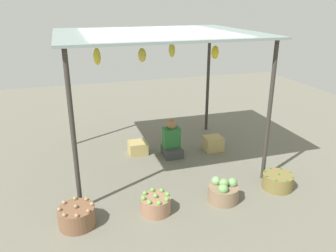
# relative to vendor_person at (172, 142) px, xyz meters

# --- Properties ---
(ground_plane) EXTENTS (14.00, 14.00, 0.00)m
(ground_plane) POSITION_rel_vendor_person_xyz_m (-0.32, -0.11, -0.30)
(ground_plane) COLOR slate
(market_stall_structure) EXTENTS (3.47, 2.84, 2.46)m
(market_stall_structure) POSITION_rel_vendor_person_xyz_m (-0.32, -0.11, 2.00)
(market_stall_structure) COLOR #38332D
(market_stall_structure) RESTS_ON ground
(vendor_person) EXTENTS (0.36, 0.44, 0.78)m
(vendor_person) POSITION_rel_vendor_person_xyz_m (0.00, 0.00, 0.00)
(vendor_person) COLOR #3D403F
(vendor_person) RESTS_ON ground
(basket_potatoes) EXTENTS (0.51, 0.51, 0.34)m
(basket_potatoes) POSITION_rel_vendor_person_xyz_m (-1.97, -1.80, -0.15)
(basket_potatoes) COLOR brown
(basket_potatoes) RESTS_ON ground
(basket_green_apples) EXTENTS (0.45, 0.45, 0.31)m
(basket_green_apples) POSITION_rel_vendor_person_xyz_m (-0.84, -1.83, -0.17)
(basket_green_apples) COLOR #9C7155
(basket_green_apples) RESTS_ON ground
(basket_cabbages) EXTENTS (0.48, 0.48, 0.39)m
(basket_cabbages) POSITION_rel_vendor_person_xyz_m (0.26, -1.84, -0.14)
(basket_cabbages) COLOR #8B7156
(basket_cabbages) RESTS_ON ground
(basket_green_chilies) EXTENTS (0.50, 0.50, 0.28)m
(basket_green_chilies) POSITION_rel_vendor_person_xyz_m (1.31, -1.77, -0.17)
(basket_green_chilies) COLOR olive
(basket_green_chilies) RESTS_ON ground
(wooden_crate_near_vendor) EXTENTS (0.37, 0.33, 0.30)m
(wooden_crate_near_vendor) POSITION_rel_vendor_person_xyz_m (0.91, -0.02, -0.15)
(wooden_crate_near_vendor) COLOR tan
(wooden_crate_near_vendor) RESTS_ON ground
(wooden_crate_stacked_rear) EXTENTS (0.37, 0.35, 0.25)m
(wooden_crate_stacked_rear) POSITION_rel_vendor_person_xyz_m (-0.64, 0.28, -0.17)
(wooden_crate_stacked_rear) COLOR tan
(wooden_crate_stacked_rear) RESTS_ON ground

